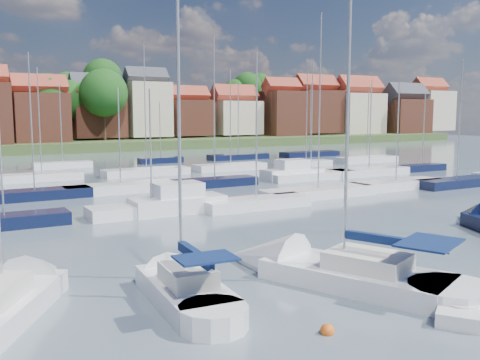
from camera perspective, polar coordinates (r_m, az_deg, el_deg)
ground at (r=60.25m, az=-9.43°, el=0.08°), size 260.00×260.00×0.00m
sailboat_left at (r=22.21m, az=-6.67°, el=-11.21°), size 3.19×9.43×12.71m
sailboat_centre at (r=24.40m, az=8.72°, el=-9.59°), size 7.89×12.70×16.82m
sailboat_far at (r=22.51m, az=-23.14°, el=-11.59°), size 7.88×10.65×14.22m
tender at (r=21.50m, az=22.43°, el=-12.66°), size 3.36×2.95×0.67m
buoy_b at (r=18.86m, az=9.29°, el=-15.88°), size 0.48×0.48×0.48m
buoy_c at (r=22.79m, az=15.99°, el=-11.94°), size 0.47×0.47×0.47m
buoy_e at (r=32.33m, az=14.77°, el=-6.20°), size 0.45×0.45×0.45m
marina_field at (r=56.44m, az=-5.92°, el=0.11°), size 79.62×41.41×15.93m
far_shore_town at (r=150.58m, az=-21.02°, el=5.68°), size 212.46×90.00×22.27m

